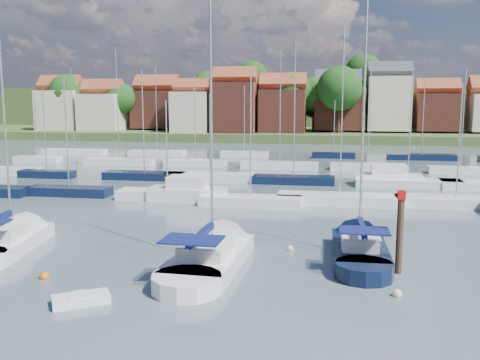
# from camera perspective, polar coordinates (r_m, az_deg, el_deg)

# --- Properties ---
(ground) EXTENTS (260.00, 260.00, 0.00)m
(ground) POSITION_cam_1_polar(r_m,az_deg,el_deg) (67.17, 3.27, 0.85)
(ground) COLOR #404C57
(ground) RESTS_ON ground
(sailboat_left) EXTENTS (4.62, 11.73, 15.52)m
(sailboat_left) POSITION_cam_1_polar(r_m,az_deg,el_deg) (37.13, -22.57, -5.72)
(sailboat_left) COLOR silver
(sailboat_left) RESTS_ON ground
(sailboat_centre) EXTENTS (4.01, 13.13, 17.58)m
(sailboat_centre) POSITION_cam_1_polar(r_m,az_deg,el_deg) (31.48, -2.41, -7.59)
(sailboat_centre) COLOR silver
(sailboat_centre) RESTS_ON ground
(sailboat_navy) EXTENTS (3.16, 11.47, 15.85)m
(sailboat_navy) POSITION_cam_1_polar(r_m,az_deg,el_deg) (33.28, 12.46, -6.87)
(sailboat_navy) COLOR black
(sailboat_navy) RESTS_ON ground
(tender) EXTENTS (2.73, 2.30, 0.54)m
(tender) POSITION_cam_1_polar(r_m,az_deg,el_deg) (25.68, -16.59, -12.12)
(tender) COLOR silver
(tender) RESTS_ON ground
(timber_piling) EXTENTS (0.40, 0.40, 6.71)m
(timber_piling) POSITION_cam_1_polar(r_m,az_deg,el_deg) (29.55, 16.61, -7.05)
(timber_piling) COLOR #4C331E
(timber_piling) RESTS_ON ground
(buoy_c) EXTENTS (0.53, 0.53, 0.53)m
(buoy_c) POSITION_cam_1_polar(r_m,az_deg,el_deg) (29.73, -20.13, -9.83)
(buoy_c) COLOR #D85914
(buoy_c) RESTS_ON ground
(buoy_d) EXTENTS (0.52, 0.52, 0.52)m
(buoy_d) POSITION_cam_1_polar(r_m,az_deg,el_deg) (27.00, -8.96, -11.27)
(buoy_d) COLOR #D85914
(buoy_d) RESTS_ON ground
(buoy_e) EXTENTS (0.43, 0.43, 0.43)m
(buoy_e) POSITION_cam_1_polar(r_m,az_deg,el_deg) (32.96, 5.39, -7.50)
(buoy_e) COLOR beige
(buoy_e) RESTS_ON ground
(buoy_f) EXTENTS (0.46, 0.46, 0.46)m
(buoy_f) POSITION_cam_1_polar(r_m,az_deg,el_deg) (26.64, 16.42, -11.81)
(buoy_f) COLOR beige
(buoy_f) RESTS_ON ground
(buoy_h) EXTENTS (0.52, 0.52, 0.52)m
(buoy_h) POSITION_cam_1_polar(r_m,az_deg,el_deg) (30.08, 13.60, -9.31)
(buoy_h) COLOR #D85914
(buoy_h) RESTS_ON ground
(marina_field) EXTENTS (79.62, 41.41, 15.93)m
(marina_field) POSITION_cam_1_polar(r_m,az_deg,el_deg) (62.14, 4.52, 0.59)
(marina_field) COLOR silver
(marina_field) RESTS_ON ground
(far_shore_town) EXTENTS (212.46, 90.00, 22.27)m
(far_shore_town) POSITION_cam_1_polar(r_m,az_deg,el_deg) (158.95, 7.79, 6.99)
(far_shore_town) COLOR #3E5229
(far_shore_town) RESTS_ON ground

